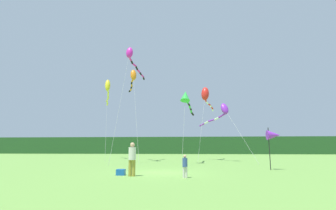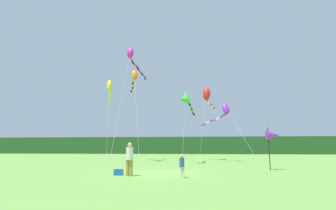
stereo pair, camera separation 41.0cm
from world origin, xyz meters
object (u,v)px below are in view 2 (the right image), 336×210
(cooler_box, at_px, (119,172))
(kite_orange, at_px, (134,78))
(kite_yellow, at_px, (109,88))
(kite_red, at_px, (207,95))
(kite_green, at_px, (187,98))
(kite_magenta, at_px, (133,58))
(kite_purple, at_px, (223,112))
(banner_flag_pole, at_px, (273,135))
(person_adult, at_px, (130,157))
(person_child, at_px, (182,165))

(cooler_box, height_order, kite_orange, kite_orange)
(cooler_box, distance_m, kite_yellow, 22.08)
(kite_yellow, xyz_separation_m, kite_red, (13.27, -1.35, -1.48))
(cooler_box, height_order, kite_green, kite_green)
(kite_magenta, height_order, kite_purple, kite_magenta)
(kite_yellow, xyz_separation_m, kite_orange, (4.58, -4.44, 0.15))
(kite_magenta, bearing_deg, kite_orange, 97.06)
(kite_purple, bearing_deg, kite_green, -131.34)
(banner_flag_pole, height_order, kite_orange, kite_orange)
(person_adult, xyz_separation_m, person_child, (2.91, -0.52, -0.36))
(banner_flag_pole, distance_m, kite_orange, 17.63)
(person_child, distance_m, cooler_box, 3.81)
(person_child, xyz_separation_m, kite_yellow, (-11.00, 19.55, 8.95))
(person_child, relative_size, kite_red, 0.13)
(person_adult, bearing_deg, kite_green, 75.44)
(kite_purple, bearing_deg, kite_orange, -175.48)
(banner_flag_pole, height_order, kite_magenta, kite_magenta)
(kite_magenta, relative_size, kite_orange, 1.17)
(cooler_box, bearing_deg, banner_flag_pole, 23.31)
(banner_flag_pole, xyz_separation_m, kite_red, (-3.92, 12.98, 5.74))
(cooler_box, xyz_separation_m, kite_orange, (-2.77, 14.12, 9.59))
(banner_flag_pole, relative_size, kite_orange, 0.27)
(kite_red, bearing_deg, kite_purple, -54.15)
(cooler_box, relative_size, banner_flag_pole, 0.16)
(kite_purple, height_order, kite_orange, kite_orange)
(kite_red, height_order, kite_magenta, kite_magenta)
(banner_flag_pole, distance_m, kite_red, 14.72)
(person_adult, distance_m, banner_flag_pole, 10.33)
(kite_red, relative_size, kite_purple, 0.97)
(person_child, xyz_separation_m, kite_green, (-0.09, 11.38, 5.77))
(banner_flag_pole, bearing_deg, person_adult, -152.64)
(kite_green, relative_size, kite_magenta, 0.57)
(person_adult, height_order, kite_orange, kite_orange)
(cooler_box, distance_m, banner_flag_pole, 10.94)
(banner_flag_pole, height_order, kite_red, kite_red)
(kite_purple, bearing_deg, kite_red, 125.85)
(kite_green, bearing_deg, person_child, -89.54)
(person_child, bearing_deg, kite_purple, 76.21)
(cooler_box, bearing_deg, kite_yellow, 111.61)
(cooler_box, bearing_deg, person_child, -15.09)
(cooler_box, height_order, kite_red, kite_red)
(kite_yellow, bearing_deg, person_child, -60.62)
(kite_magenta, bearing_deg, kite_purple, 14.95)
(kite_magenta, bearing_deg, person_child, -64.91)
(person_adult, distance_m, kite_green, 12.46)
(person_adult, bearing_deg, kite_magenta, 104.47)
(banner_flag_pole, relative_size, kite_green, 0.41)
(kite_green, bearing_deg, banner_flag_pole, -44.44)
(kite_purple, bearing_deg, banner_flag_pole, -77.99)
(person_adult, height_order, kite_green, kite_green)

